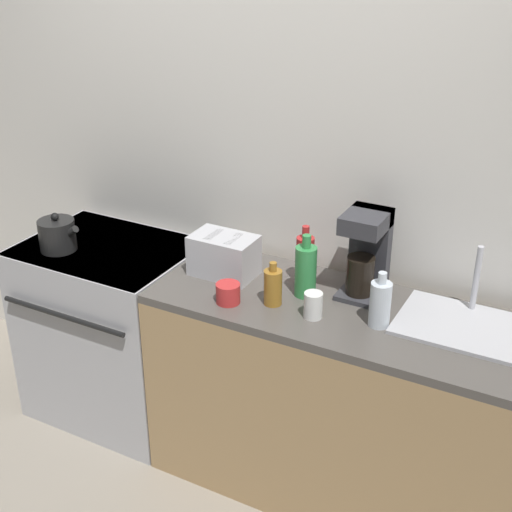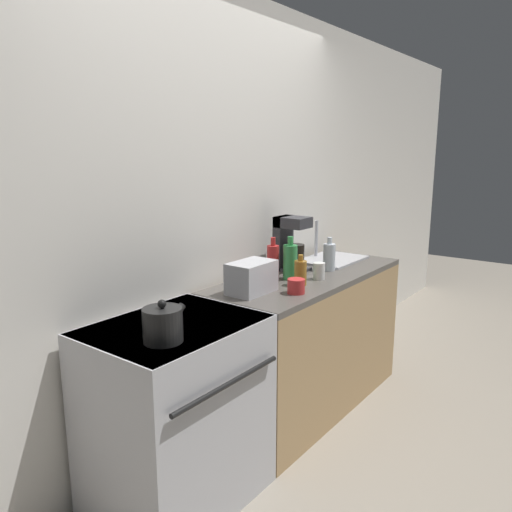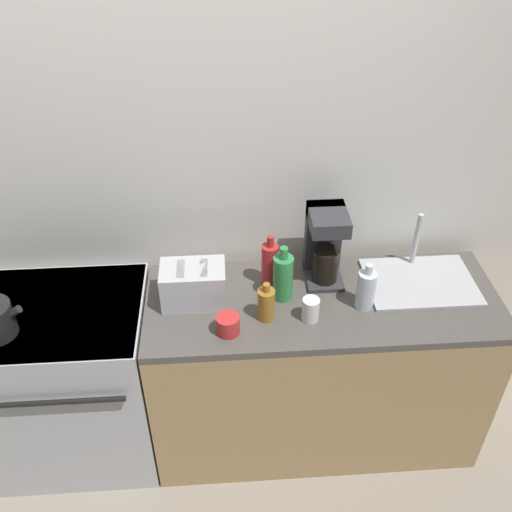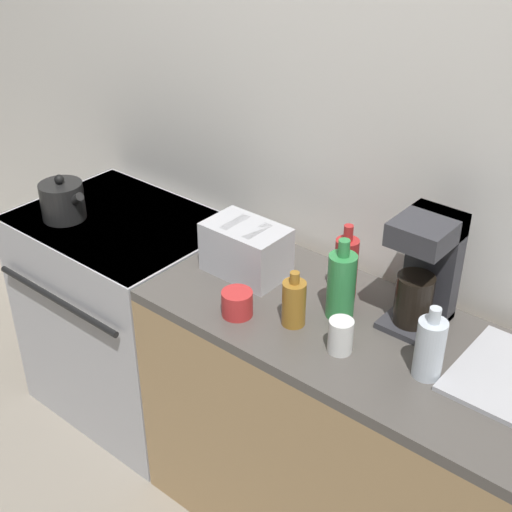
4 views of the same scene
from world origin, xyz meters
name	(u,v)px [view 2 (image 2 of 4)]	position (x,y,z in m)	size (l,w,h in m)	color
ground_plane	(299,458)	(0.00, 0.00, 0.00)	(12.00, 12.00, 0.00)	gray
wall_back	(207,218)	(0.00, 0.66, 1.30)	(8.00, 0.05, 2.60)	silver
stove	(177,412)	(-0.63, 0.30, 0.46)	(0.80, 0.65, 0.91)	#B7B7BC
counter_block	(307,340)	(0.55, 0.30, 0.45)	(1.55, 0.59, 0.91)	tan
kettle	(163,324)	(-0.80, 0.18, 0.98)	(0.21, 0.17, 0.18)	black
toaster	(252,277)	(-0.01, 0.33, 1.00)	(0.27, 0.18, 0.18)	#BCBCC1
coffee_maker	(289,242)	(0.58, 0.46, 1.09)	(0.16, 0.21, 0.36)	#333338
sink_tray	(331,258)	(1.01, 0.38, 0.92)	(0.49, 0.36, 0.28)	#B7B7BC
bottle_green	(290,261)	(0.38, 0.33, 1.02)	(0.09, 0.09, 0.27)	#338C47
bottle_amber	(300,272)	(0.29, 0.20, 0.98)	(0.07, 0.07, 0.18)	#9E6B23
bottle_clear	(329,257)	(0.72, 0.24, 1.00)	(0.08, 0.08, 0.22)	silver
bottle_red	(273,261)	(0.33, 0.42, 1.01)	(0.07, 0.07, 0.26)	#B72828
cup_red	(296,286)	(0.13, 0.13, 0.95)	(0.10, 0.10, 0.08)	red
cup_white	(319,271)	(0.48, 0.18, 0.96)	(0.07, 0.07, 0.10)	white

